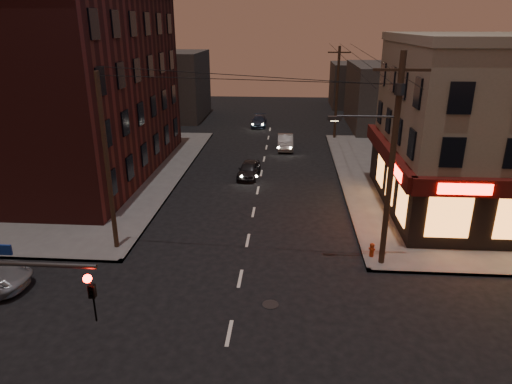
# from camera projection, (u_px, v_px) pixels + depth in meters

# --- Properties ---
(ground) EXTENTS (120.00, 120.00, 0.00)m
(ground) POSITION_uv_depth(u_px,v_px,m) (229.00, 333.00, 17.55)
(ground) COLOR black
(ground) RESTS_ON ground
(sidewalk_ne) EXTENTS (24.00, 28.00, 0.15)m
(sidewalk_ne) POSITION_uv_depth(u_px,v_px,m) (500.00, 182.00, 34.06)
(sidewalk_ne) COLOR #514F4C
(sidewalk_ne) RESTS_ON ground
(sidewalk_nw) EXTENTS (24.00, 28.00, 0.15)m
(sidewalk_nw) POSITION_uv_depth(u_px,v_px,m) (37.00, 171.00, 36.51)
(sidewalk_nw) COLOR #514F4C
(sidewalk_nw) RESTS_ON ground
(brick_apartment) EXTENTS (12.00, 20.00, 13.00)m
(brick_apartment) POSITION_uv_depth(u_px,v_px,m) (67.00, 88.00, 33.98)
(brick_apartment) COLOR #411614
(brick_apartment) RESTS_ON sidewalk_nw
(bg_building_ne_a) EXTENTS (10.00, 12.00, 7.00)m
(bg_building_ne_a) POSITION_uv_depth(u_px,v_px,m) (396.00, 97.00, 50.91)
(bg_building_ne_a) COLOR #3F3D3A
(bg_building_ne_a) RESTS_ON ground
(bg_building_nw) EXTENTS (9.00, 10.00, 8.00)m
(bg_building_nw) POSITION_uv_depth(u_px,v_px,m) (167.00, 85.00, 56.31)
(bg_building_nw) COLOR #3F3D3A
(bg_building_nw) RESTS_ON ground
(bg_building_ne_b) EXTENTS (8.00, 8.00, 6.00)m
(bg_building_ne_b) POSITION_uv_depth(u_px,v_px,m) (360.00, 85.00, 64.31)
(bg_building_ne_b) COLOR #3F3D3A
(bg_building_ne_b) RESTS_ON ground
(utility_pole_main) EXTENTS (4.20, 0.44, 10.00)m
(utility_pole_main) POSITION_uv_depth(u_px,v_px,m) (390.00, 152.00, 20.51)
(utility_pole_main) COLOR #382619
(utility_pole_main) RESTS_ON sidewalk_ne
(utility_pole_far) EXTENTS (0.26, 0.26, 9.00)m
(utility_pole_far) POSITION_uv_depth(u_px,v_px,m) (337.00, 93.00, 45.39)
(utility_pole_far) COLOR #382619
(utility_pole_far) RESTS_ON sidewalk_ne
(utility_pole_west) EXTENTS (0.24, 0.24, 9.00)m
(utility_pole_west) POSITION_uv_depth(u_px,v_px,m) (107.00, 165.00, 22.47)
(utility_pole_west) COLOR #382619
(utility_pole_west) RESTS_ON sidewalk_nw
(sedan_near) EXTENTS (1.80, 3.77, 1.25)m
(sedan_near) POSITION_uv_depth(u_px,v_px,m) (249.00, 169.00, 35.12)
(sedan_near) COLOR black
(sedan_near) RESTS_ON ground
(sedan_mid) EXTENTS (1.53, 4.12, 1.34)m
(sedan_mid) POSITION_uv_depth(u_px,v_px,m) (285.00, 142.00, 43.00)
(sedan_mid) COLOR slate
(sedan_mid) RESTS_ON ground
(sedan_far) EXTENTS (1.69, 4.12, 1.19)m
(sedan_far) POSITION_uv_depth(u_px,v_px,m) (259.00, 121.00, 52.50)
(sedan_far) COLOR #1C2739
(sedan_far) RESTS_ON ground
(fire_hydrant) EXTENTS (0.34, 0.34, 0.74)m
(fire_hydrant) POSITION_uv_depth(u_px,v_px,m) (372.00, 249.00, 22.88)
(fire_hydrant) COLOR #982C0D
(fire_hydrant) RESTS_ON sidewalk_ne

